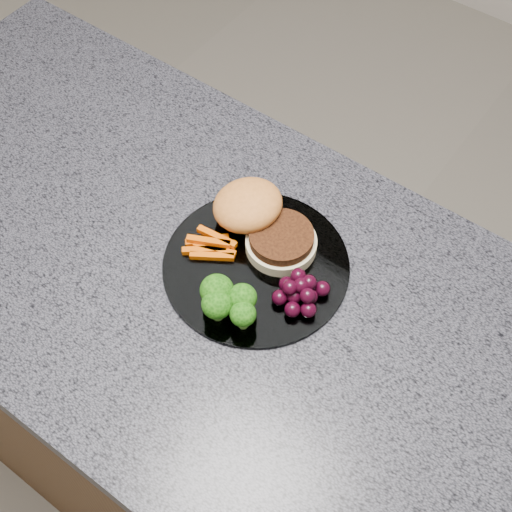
{
  "coord_description": "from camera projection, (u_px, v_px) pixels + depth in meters",
  "views": [
    {
      "loc": [
        0.42,
        -0.39,
        1.73
      ],
      "look_at": [
        0.09,
        0.05,
        0.93
      ],
      "focal_mm": 50.0,
      "sensor_mm": 36.0,
      "label": 1
    }
  ],
  "objects": [
    {
      "name": "island_cabinet",
      "position": [
        202.0,
        394.0,
        1.39
      ],
      "size": [
        1.2,
        0.6,
        0.86
      ],
      "primitive_type": "cube",
      "color": "#4F341B",
      "rests_on": "ground"
    },
    {
      "name": "burger",
      "position": [
        259.0,
        220.0,
        1.0
      ],
      "size": [
        0.17,
        0.11,
        0.06
      ],
      "rotation": [
        0.0,
        0.0,
        -0.01
      ],
      "color": "beige",
      "rests_on": "plate"
    },
    {
      "name": "carrot_sticks",
      "position": [
        211.0,
        245.0,
        1.0
      ],
      "size": [
        0.07,
        0.06,
        0.02
      ],
      "rotation": [
        0.0,
        0.0,
        0.19
      ],
      "color": "#D85303",
      "rests_on": "plate"
    },
    {
      "name": "grape_bunch",
      "position": [
        300.0,
        292.0,
        0.94
      ],
      "size": [
        0.07,
        0.07,
        0.04
      ],
      "rotation": [
        0.0,
        0.0,
        0.39
      ],
      "color": "black",
      "rests_on": "plate"
    },
    {
      "name": "countertop",
      "position": [
        182.0,
        266.0,
        1.02
      ],
      "size": [
        1.2,
        0.6,
        0.04
      ],
      "primitive_type": "cube",
      "color": "#4D4C56",
      "rests_on": "island_cabinet"
    },
    {
      "name": "broccoli",
      "position": [
        227.0,
        300.0,
        0.92
      ],
      "size": [
        0.09,
        0.07,
        0.05
      ],
      "rotation": [
        0.0,
        0.0,
        0.14
      ],
      "color": "#558831",
      "rests_on": "plate"
    },
    {
      "name": "plate",
      "position": [
        256.0,
        265.0,
        0.99
      ],
      "size": [
        0.26,
        0.26,
        0.01
      ],
      "primitive_type": "cylinder",
      "color": "white",
      "rests_on": "countertop"
    }
  ]
}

